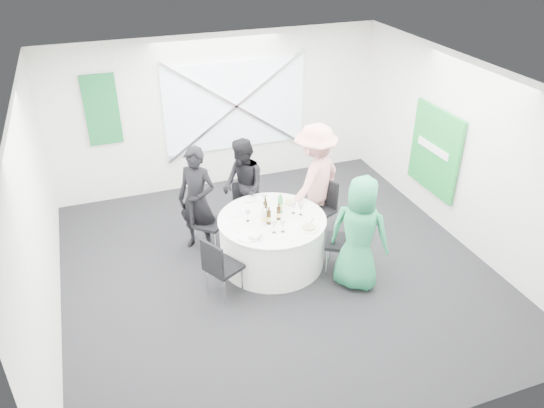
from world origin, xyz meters
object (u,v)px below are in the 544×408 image
object	(u,v)px
banquet_table	(272,241)
clear_water_bottle	(264,217)
chair_back	(246,203)
chair_back_left	(204,217)
chair_front_left	(219,264)
person_woman_pink	(315,180)
chair_back_right	(322,204)
chair_front_right	(349,237)
green_water_bottle	(280,205)
person_man_back_left	(197,200)
person_woman_green	(359,234)
person_man_back	(243,186)

from	to	relation	value
banquet_table	clear_water_bottle	bearing A→B (deg)	-147.07
chair_back	chair_back_left	size ratio (longest dim) A/B	0.92
chair_front_left	person_woman_pink	size ratio (longest dim) A/B	0.50
chair_back	chair_back_right	world-z (taller)	chair_back_right
chair_front_right	chair_front_left	bearing A→B (deg)	-60.69
chair_back	green_water_bottle	xyz separation A→B (m)	(0.25, -0.92, 0.40)
person_man_back_left	person_woman_pink	distance (m)	1.84
chair_front_left	chair_back	bearing A→B (deg)	-57.85
chair_back_right	green_water_bottle	distance (m)	0.98
chair_back	person_man_back_left	distance (m)	0.94
chair_back_right	chair_front_right	distance (m)	1.04
chair_back_left	chair_front_left	size ratio (longest dim) A/B	0.98
chair_front_left	person_woman_green	world-z (taller)	person_woman_green
chair_front_right	person_woman_green	size ratio (longest dim) A/B	0.60
banquet_table	chair_front_right	xyz separation A→B (m)	(0.95, -0.58, 0.21)
chair_back_left	clear_water_bottle	distance (m)	1.13
green_water_bottle	chair_front_right	bearing A→B (deg)	-41.41
person_man_back	green_water_bottle	bearing A→B (deg)	10.65
banquet_table	chair_back	bearing A→B (deg)	94.26
chair_front_left	green_water_bottle	size ratio (longest dim) A/B	2.92
banquet_table	person_man_back_left	xyz separation A→B (m)	(-0.91, 0.77, 0.45)
chair_back_right	person_woman_pink	world-z (taller)	person_woman_pink
banquet_table	green_water_bottle	distance (m)	0.54
person_woman_green	person_man_back	bearing A→B (deg)	-18.38
person_woman_pink	person_woman_green	world-z (taller)	person_woman_pink
chair_back_left	person_man_back_left	distance (m)	0.32
person_woman_pink	chair_front_right	bearing A→B (deg)	58.17
banquet_table	green_water_bottle	xyz separation A→B (m)	(0.17, 0.11, 0.50)
chair_back_right	chair_front_left	size ratio (longest dim) A/B	1.02
chair_back_left	chair_front_right	world-z (taller)	chair_front_right
chair_front_left	green_water_bottle	distance (m)	1.31
person_woman_green	green_water_bottle	size ratio (longest dim) A/B	5.30
chair_back_left	person_man_back_left	size ratio (longest dim) A/B	0.54
banquet_table	person_woman_pink	distance (m)	1.23
person_man_back_left	green_water_bottle	size ratio (longest dim) A/B	5.31
person_woman_pink	person_woman_green	distance (m)	1.48
chair_back_left	chair_front_left	distance (m)	1.25
chair_back	chair_front_right	bearing A→B (deg)	-61.65
banquet_table	chair_front_right	world-z (taller)	chair_front_right
person_man_back	green_water_bottle	size ratio (longest dim) A/B	4.96
chair_back	chair_back_right	xyz separation A→B (m)	(1.09, -0.56, 0.06)
chair_back_right	person_man_back_left	bearing A→B (deg)	-123.74
person_man_back_left	person_woman_pink	size ratio (longest dim) A/B	0.91
banquet_table	chair_back	world-z (taller)	chair_back
chair_front_right	person_woman_green	distance (m)	0.39
chair_back_right	person_man_back_left	distance (m)	1.97
clear_water_bottle	person_woman_green	bearing A→B (deg)	-35.36
chair_back_left	person_man_back	xyz separation A→B (m)	(0.72, 0.31, 0.25)
chair_front_left	person_man_back_left	xyz separation A→B (m)	(0.02, 1.29, 0.30)
chair_back_left	chair_back_right	world-z (taller)	chair_back_right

